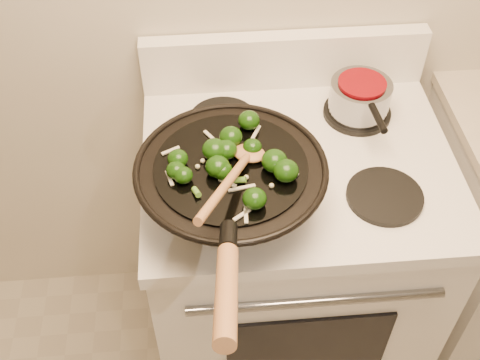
{
  "coord_description": "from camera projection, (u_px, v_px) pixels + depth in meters",
  "views": [
    {
      "loc": [
        -0.24,
        0.12,
        1.98
      ],
      "look_at": [
        -0.17,
        1.0,
        1.03
      ],
      "focal_mm": 45.0,
      "sensor_mm": 36.0,
      "label": 1
    }
  ],
  "objects": [
    {
      "name": "wooden_spoon",
      "position": [
        236.0,
        171.0,
        1.22
      ],
      "size": [
        0.17,
        0.31,
        0.12
      ],
      "color": "#A16A3F",
      "rests_on": "wok"
    },
    {
      "name": "stove",
      "position": [
        288.0,
        261.0,
        1.83
      ],
      "size": [
        0.78,
        0.67,
        1.08
      ],
      "color": "white",
      "rests_on": "ground"
    },
    {
      "name": "stirfry",
      "position": [
        235.0,
        156.0,
        1.28
      ],
      "size": [
        0.29,
        0.31,
        0.05
      ],
      "color": "#113307",
      "rests_on": "wok"
    },
    {
      "name": "saucepan",
      "position": [
        360.0,
        97.0,
        1.57
      ],
      "size": [
        0.16,
        0.26,
        0.09
      ],
      "color": "gray",
      "rests_on": "stove"
    },
    {
      "name": "wok",
      "position": [
        231.0,
        185.0,
        1.32
      ],
      "size": [
        0.42,
        0.7,
        0.27
      ],
      "color": "black",
      "rests_on": "stove"
    }
  ]
}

